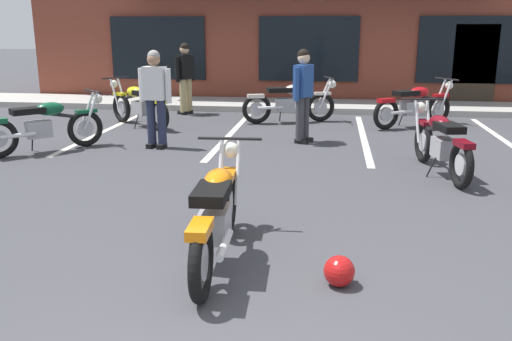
{
  "coord_description": "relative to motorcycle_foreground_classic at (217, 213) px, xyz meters",
  "views": [
    {
      "loc": [
        0.66,
        -2.36,
        2.09
      ],
      "look_at": [
        -0.13,
        3.36,
        0.55
      ],
      "focal_mm": 38.56,
      "sensor_mm": 36.0,
      "label": 1
    }
  ],
  "objects": [
    {
      "name": "motorcycle_black_cruiser",
      "position": [
        2.55,
        3.42,
        0.0
      ],
      "size": [
        0.8,
        2.09,
        0.98
      ],
      "color": "black",
      "rests_on": "ground_plane"
    },
    {
      "name": "helmet_on_pavement",
      "position": [
        1.09,
        -0.35,
        -0.33
      ],
      "size": [
        0.26,
        0.26,
        0.26
      ],
      "color": "#B71414",
      "rests_on": "ground_plane"
    },
    {
      "name": "painted_stall_lines",
      "position": [
        0.32,
        5.97,
        -0.46
      ],
      "size": [
        7.86,
        4.8,
        0.01
      ],
      "color": "silver",
      "rests_on": "ground_plane"
    },
    {
      "name": "brick_storefront_building",
      "position": [
        0.32,
        13.62,
        1.49
      ],
      "size": [
        15.62,
        7.06,
        3.89
      ],
      "color": "brown",
      "rests_on": "ground_plane"
    },
    {
      "name": "motorcycle_blue_standard",
      "position": [
        2.7,
        7.24,
        0.0
      ],
      "size": [
        1.82,
        1.44,
        0.98
      ],
      "color": "black",
      "rests_on": "ground_plane"
    },
    {
      "name": "sidewalk_kerb",
      "position": [
        0.32,
        9.57,
        -0.39
      ],
      "size": [
        22.0,
        1.8,
        0.14
      ],
      "primitive_type": "cube",
      "color": "#A8A59E",
      "rests_on": "ground_plane"
    },
    {
      "name": "person_in_shorts_foreground",
      "position": [
        0.47,
        5.32,
        0.49
      ],
      "size": [
        0.39,
        0.59,
        1.68
      ],
      "color": "black",
      "rests_on": "ground_plane"
    },
    {
      "name": "ground_plane",
      "position": [
        0.32,
        1.61,
        -0.46
      ],
      "size": [
        80.0,
        80.0,
        0.0
      ],
      "primitive_type": "plane",
      "color": "#3D3D42"
    },
    {
      "name": "person_by_back_row",
      "position": [
        -2.02,
        4.54,
        0.49
      ],
      "size": [
        0.61,
        0.32,
        1.68
      ],
      "color": "black",
      "rests_on": "ground_plane"
    },
    {
      "name": "motorcycle_green_cafe_racer",
      "position": [
        -3.78,
        3.96,
        0.0
      ],
      "size": [
        1.63,
        1.68,
        0.98
      ],
      "color": "black",
      "rests_on": "ground_plane"
    },
    {
      "name": "person_in_black_shirt",
      "position": [
        -2.47,
        8.22,
        0.49
      ],
      "size": [
        0.41,
        0.57,
        1.68
      ],
      "color": "black",
      "rests_on": "ground_plane"
    },
    {
      "name": "motorcycle_red_sportbike",
      "position": [
        -3.03,
        6.5,
        0.0
      ],
      "size": [
        1.77,
        1.51,
        0.98
      ],
      "color": "black",
      "rests_on": "ground_plane"
    },
    {
      "name": "motorcycle_cream_vintage",
      "position": [
        0.08,
        7.39,
        0.0
      ],
      "size": [
        2.03,
        1.02,
        0.98
      ],
      "color": "black",
      "rests_on": "ground_plane"
    },
    {
      "name": "motorcycle_foreground_classic",
      "position": [
        0.0,
        0.0,
        0.0
      ],
      "size": [
        0.66,
        2.11,
        0.98
      ],
      "color": "black",
      "rests_on": "ground_plane"
    }
  ]
}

